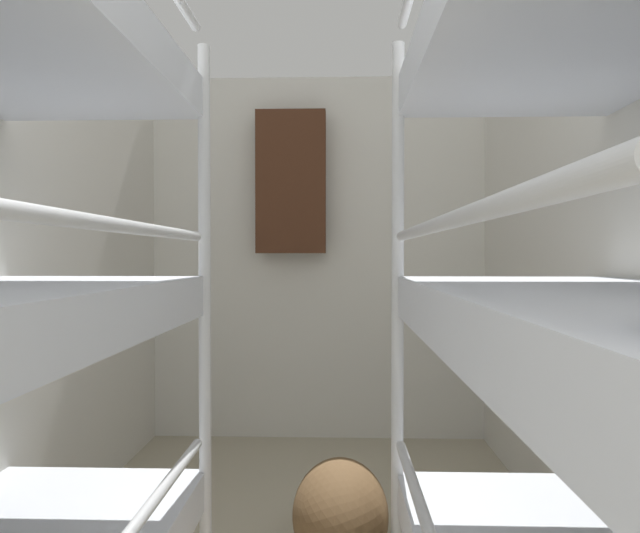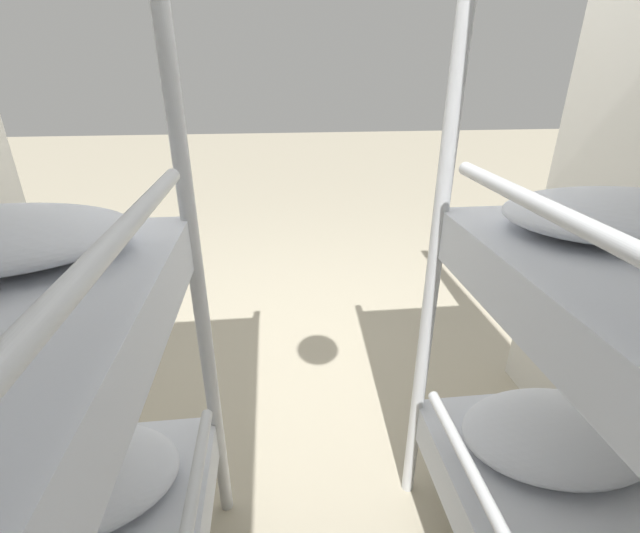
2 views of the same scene
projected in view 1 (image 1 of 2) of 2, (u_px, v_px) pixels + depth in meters
wall_back at (318, 258)px, 3.76m from camera, size 2.29×0.06×2.37m
duffel_bag at (340, 512)px, 2.24m from camera, size 0.38×0.63×0.38m
hanging_coat at (291, 182)px, 3.61m from camera, size 0.44×0.12×0.90m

